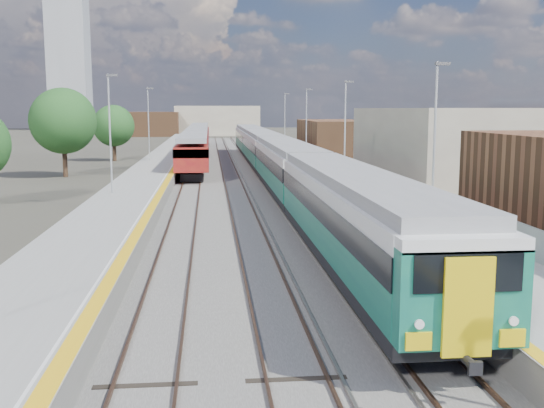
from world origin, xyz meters
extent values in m
plane|color=#47443A|center=(0.00, 50.00, 0.00)|extent=(320.00, 320.00, 0.00)
cube|color=#565451|center=(-2.25, 52.50, 0.03)|extent=(10.50, 155.00, 0.06)
cube|color=#4C3323|center=(0.78, 55.00, 0.11)|extent=(0.07, 160.00, 0.14)
cube|color=#4C3323|center=(2.22, 55.00, 0.11)|extent=(0.07, 160.00, 0.14)
cube|color=#4C3323|center=(-2.72, 55.00, 0.11)|extent=(0.07, 160.00, 0.14)
cube|color=#4C3323|center=(-1.28, 55.00, 0.11)|extent=(0.07, 160.00, 0.14)
cube|color=#4C3323|center=(-6.22, 55.00, 0.11)|extent=(0.07, 160.00, 0.14)
cube|color=#4C3323|center=(-4.78, 55.00, 0.11)|extent=(0.07, 160.00, 0.14)
cube|color=gray|center=(0.45, 55.00, 0.10)|extent=(0.08, 160.00, 0.10)
cube|color=gray|center=(-0.95, 55.00, 0.10)|extent=(0.08, 160.00, 0.10)
cube|color=slate|center=(5.25, 52.50, 0.50)|extent=(4.70, 155.00, 1.00)
cube|color=gray|center=(5.25, 52.50, 1.00)|extent=(4.70, 155.00, 0.03)
cube|color=gold|center=(3.15, 52.50, 1.02)|extent=(0.40, 155.00, 0.01)
cube|color=gray|center=(7.45, 52.50, 1.60)|extent=(0.06, 155.00, 1.20)
cylinder|color=#9EA0A3|center=(6.60, 22.00, 4.77)|extent=(0.12, 0.12, 7.50)
cube|color=#4C4C4F|center=(6.85, 22.00, 8.42)|extent=(0.70, 0.18, 0.14)
cylinder|color=#9EA0A3|center=(6.60, 42.00, 4.77)|extent=(0.12, 0.12, 7.50)
cube|color=#4C4C4F|center=(6.85, 42.00, 8.42)|extent=(0.70, 0.18, 0.14)
cylinder|color=#9EA0A3|center=(6.60, 62.00, 4.77)|extent=(0.12, 0.12, 7.50)
cube|color=#4C4C4F|center=(6.85, 62.00, 8.42)|extent=(0.70, 0.18, 0.14)
cylinder|color=#9EA0A3|center=(6.60, 82.00, 4.77)|extent=(0.12, 0.12, 7.50)
cube|color=#4C4C4F|center=(6.85, 82.00, 8.42)|extent=(0.70, 0.18, 0.14)
cube|color=slate|center=(-9.05, 52.50, 0.50)|extent=(4.30, 155.00, 1.00)
cube|color=gray|center=(-9.05, 52.50, 1.00)|extent=(4.30, 155.00, 0.03)
cube|color=gold|center=(-7.15, 52.50, 1.02)|extent=(0.45, 155.00, 0.01)
cube|color=silver|center=(-7.50, 52.50, 1.03)|extent=(0.08, 155.00, 0.01)
cylinder|color=#9EA0A3|center=(-10.20, 34.00, 4.77)|extent=(0.12, 0.12, 7.50)
cube|color=#4C4C4F|center=(-9.95, 34.00, 8.42)|extent=(0.70, 0.18, 0.14)
cylinder|color=#9EA0A3|center=(-10.20, 60.00, 4.77)|extent=(0.12, 0.12, 7.50)
cube|color=#4C4C4F|center=(-9.95, 60.00, 8.42)|extent=(0.70, 0.18, 0.14)
cube|color=gray|center=(16.00, 45.00, 3.20)|extent=(11.00, 22.00, 6.40)
cube|color=brown|center=(13.00, 78.00, 2.40)|extent=(8.00, 18.00, 4.80)
cube|color=gray|center=(-2.00, 150.00, 3.50)|extent=(20.00, 14.00, 7.00)
cube|color=brown|center=(-18.00, 145.00, 2.80)|extent=(14.00, 12.00, 5.60)
cube|color=gray|center=(-45.00, 190.00, 20.00)|extent=(11.00, 11.00, 40.00)
cube|color=black|center=(1.50, 16.38, 0.92)|extent=(2.86, 20.48, 0.48)
cube|color=#105249|center=(1.50, 16.38, 1.76)|extent=(2.96, 20.48, 1.20)
cube|color=black|center=(1.50, 16.38, 2.71)|extent=(3.02, 20.48, 0.82)
cube|color=silver|center=(1.50, 16.38, 3.36)|extent=(2.96, 20.48, 0.50)
cube|color=gray|center=(1.50, 16.38, 3.80)|extent=(2.63, 20.48, 0.42)
cube|color=black|center=(1.50, 37.36, 0.92)|extent=(2.86, 20.48, 0.48)
cube|color=#105249|center=(1.50, 37.36, 1.76)|extent=(2.96, 20.48, 1.20)
cube|color=black|center=(1.50, 37.36, 2.71)|extent=(3.02, 20.48, 0.82)
cube|color=silver|center=(1.50, 37.36, 3.36)|extent=(2.96, 20.48, 0.50)
cube|color=gray|center=(1.50, 37.36, 3.80)|extent=(2.63, 20.48, 0.42)
cube|color=black|center=(1.50, 58.34, 0.92)|extent=(2.86, 20.48, 0.48)
cube|color=#105249|center=(1.50, 58.34, 1.76)|extent=(2.96, 20.48, 1.20)
cube|color=black|center=(1.50, 58.34, 2.71)|extent=(3.02, 20.48, 0.82)
cube|color=silver|center=(1.50, 58.34, 3.36)|extent=(2.96, 20.48, 0.50)
cube|color=gray|center=(1.50, 58.34, 3.80)|extent=(2.63, 20.48, 0.42)
cube|color=black|center=(1.50, 79.31, 0.92)|extent=(2.86, 20.48, 0.48)
cube|color=#105249|center=(1.50, 79.31, 1.76)|extent=(2.96, 20.48, 1.20)
cube|color=black|center=(1.50, 79.31, 2.71)|extent=(3.02, 20.48, 0.82)
cube|color=silver|center=(1.50, 79.31, 3.36)|extent=(2.96, 20.48, 0.50)
cube|color=gray|center=(1.50, 79.31, 3.80)|extent=(2.63, 20.48, 0.42)
cube|color=#105249|center=(1.50, 5.88, 2.26)|extent=(2.94, 0.63, 2.21)
cube|color=black|center=(1.50, 5.56, 2.89)|extent=(2.42, 0.06, 0.84)
cube|color=gold|center=(1.50, 5.49, 2.15)|extent=(1.10, 0.11, 2.21)
cube|color=black|center=(-5.50, 55.61, 0.49)|extent=(1.99, 16.88, 0.69)
cube|color=maroon|center=(-5.50, 55.61, 2.14)|extent=(2.93, 19.86, 2.09)
cube|color=black|center=(-5.50, 55.61, 2.66)|extent=(2.99, 19.86, 0.73)
cube|color=gray|center=(-5.50, 55.61, 3.71)|extent=(2.61, 19.86, 0.42)
cube|color=black|center=(-5.50, 75.96, 0.49)|extent=(1.99, 16.88, 0.69)
cube|color=maroon|center=(-5.50, 75.96, 2.14)|extent=(2.93, 19.86, 2.09)
cube|color=black|center=(-5.50, 75.96, 2.66)|extent=(2.99, 19.86, 0.73)
cube|color=gray|center=(-5.50, 75.96, 3.71)|extent=(2.61, 19.86, 0.42)
cube|color=black|center=(-5.50, 96.32, 0.49)|extent=(1.99, 16.88, 0.69)
cube|color=maroon|center=(-5.50, 96.32, 2.14)|extent=(2.93, 19.86, 2.09)
cube|color=black|center=(-5.50, 96.32, 2.66)|extent=(2.99, 19.86, 0.73)
cube|color=gray|center=(-5.50, 96.32, 3.71)|extent=(2.61, 19.86, 0.42)
cylinder|color=#382619|center=(-17.44, 53.85, 1.45)|extent=(0.44, 0.44, 2.90)
sphere|color=#1C481B|center=(-17.44, 53.85, 5.23)|extent=(6.11, 6.11, 6.11)
cylinder|color=#382619|center=(-15.55, 72.24, 1.19)|extent=(0.44, 0.44, 2.38)
sphere|color=#1C481B|center=(-15.55, 72.24, 4.30)|extent=(5.03, 5.03, 5.03)
cylinder|color=#382619|center=(21.32, 57.68, 1.11)|extent=(0.44, 0.44, 2.22)
sphere|color=#1C481B|center=(21.32, 57.68, 4.00)|extent=(4.68, 4.68, 4.68)
camera|label=1|loc=(-3.95, -7.13, 6.36)|focal=42.00mm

